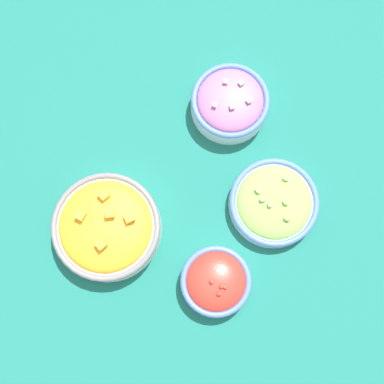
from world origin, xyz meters
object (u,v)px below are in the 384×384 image
at_px(bowl_red_onion, 230,103).
at_px(bowl_cherry_tomatoes, 216,281).
at_px(bowl_squash, 107,227).
at_px(bowl_lettuce, 274,203).

distance_m(bowl_red_onion, bowl_cherry_tomatoes, 0.36).
relative_size(bowl_cherry_tomatoes, bowl_squash, 0.65).
bearing_deg(bowl_red_onion, bowl_lettuce, -111.22).
height_order(bowl_red_onion, bowl_squash, bowl_squash).
bearing_deg(bowl_cherry_tomatoes, bowl_lettuce, 8.95).
xyz_separation_m(bowl_red_onion, bowl_lettuce, (-0.08, -0.20, -0.01)).
relative_size(bowl_red_onion, bowl_cherry_tomatoes, 1.16).
distance_m(bowl_squash, bowl_lettuce, 0.33).
bearing_deg(bowl_squash, bowl_red_onion, 2.40).
height_order(bowl_cherry_tomatoes, bowl_squash, bowl_squash).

